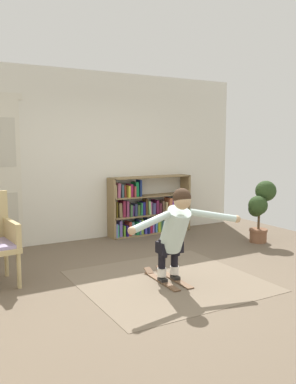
{
  "coord_description": "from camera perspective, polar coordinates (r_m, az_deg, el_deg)",
  "views": [
    {
      "loc": [
        -2.58,
        -4.02,
        1.71
      ],
      "look_at": [
        0.0,
        0.53,
        1.05
      ],
      "focal_mm": 37.81,
      "sensor_mm": 36.0,
      "label": 1
    }
  ],
  "objects": [
    {
      "name": "ground_plane",
      "position": [
        5.07,
        3.02,
        -12.52
      ],
      "size": [
        7.2,
        7.2,
        0.0
      ],
      "primitive_type": "plane",
      "color": "brown"
    },
    {
      "name": "potted_plant",
      "position": [
        7.06,
        15.61,
        -1.94
      ],
      "size": [
        0.56,
        0.39,
        1.05
      ],
      "color": "brown",
      "rests_on": "ground"
    },
    {
      "name": "person_skier",
      "position": [
        4.77,
        3.89,
        -5.1
      ],
      "size": [
        1.47,
        0.61,
        1.11
      ],
      "color": "white",
      "rests_on": "skis_pair"
    },
    {
      "name": "back_wall",
      "position": [
        7.11,
        -8.29,
        5.02
      ],
      "size": [
        6.0,
        0.1,
        2.9
      ],
      "primitive_type": "cube",
      "color": "silver",
      "rests_on": "ground"
    },
    {
      "name": "rug",
      "position": [
        5.09,
        2.84,
        -12.38
      ],
      "size": [
        2.09,
        1.99,
        0.01
      ],
      "primitive_type": "cube",
      "color": "#736451",
      "rests_on": "ground"
    },
    {
      "name": "bookshelf",
      "position": [
        7.47,
        -0.1,
        -2.51
      ],
      "size": [
        1.61,
        0.3,
        1.07
      ],
      "color": "olive",
      "rests_on": "ground"
    },
    {
      "name": "skis_pair",
      "position": [
        5.11,
        2.68,
        -12.08
      ],
      "size": [
        0.3,
        0.79,
        0.07
      ],
      "color": "brown",
      "rests_on": "rug"
    }
  ]
}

